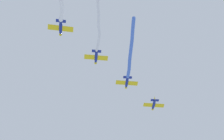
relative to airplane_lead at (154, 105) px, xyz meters
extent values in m
ellipsoid|color=navy|center=(0.09, -0.04, -0.01)|extent=(4.12, 2.54, 0.85)
sphere|color=yellow|center=(-1.70, 0.80, -0.01)|extent=(0.96, 0.96, 0.72)
ellipsoid|color=black|center=(-0.38, 0.18, 0.31)|extent=(1.18, 0.96, 0.45)
cube|color=yellow|center=(-0.03, 0.02, -0.12)|extent=(3.86, 6.07, 0.11)
cube|color=navy|center=(1.67, -0.79, 0.06)|extent=(1.72, 2.47, 0.09)
cube|color=yellow|center=(1.59, -0.75, 0.51)|extent=(0.90, 0.51, 1.17)
ellipsoid|color=navy|center=(3.40, -11.39, 0.24)|extent=(4.12, 2.52, 0.85)
sphere|color=yellow|center=(1.61, -10.55, 0.24)|extent=(0.96, 0.96, 0.72)
ellipsoid|color=black|center=(2.93, -11.17, 0.56)|extent=(1.18, 0.95, 0.45)
cube|color=yellow|center=(3.27, -11.33, 0.13)|extent=(3.84, 6.07, 0.11)
cube|color=navy|center=(4.98, -12.13, 0.31)|extent=(1.72, 2.47, 0.09)
cube|color=yellow|center=(4.91, -12.09, 0.76)|extent=(0.90, 0.50, 1.17)
cylinder|color=#4C75DB|center=(6.49, -12.83, 0.11)|extent=(2.83, 1.90, 1.03)
cylinder|color=#4C75DB|center=(9.10, -14.18, 0.14)|extent=(3.27, 2.30, 1.10)
cylinder|color=#4C75DB|center=(11.73, -15.56, 0.44)|extent=(2.97, 1.98, 1.28)
cylinder|color=#4C75DB|center=(14.20, -16.76, 0.84)|extent=(2.97, 1.97, 1.31)
cylinder|color=#4C75DB|center=(16.71, -18.09, 1.04)|extent=(2.99, 2.20, 0.87)
cylinder|color=#4C75DB|center=(19.37, -19.56, 1.02)|extent=(3.17, 2.24, 0.88)
sphere|color=#4C75DB|center=(5.28, -12.27, 0.19)|extent=(0.86, 0.86, 0.86)
sphere|color=#4C75DB|center=(7.70, -13.40, 0.03)|extent=(0.86, 0.86, 0.86)
sphere|color=#4C75DB|center=(10.49, -14.95, 0.25)|extent=(0.86, 0.86, 0.86)
sphere|color=#4C75DB|center=(12.97, -16.17, 0.63)|extent=(0.86, 0.86, 0.86)
sphere|color=#4C75DB|center=(15.43, -17.36, 1.04)|extent=(0.86, 0.86, 0.86)
sphere|color=#4C75DB|center=(17.99, -18.81, 1.03)|extent=(0.86, 0.86, 0.86)
sphere|color=#4C75DB|center=(20.75, -20.30, 1.01)|extent=(0.86, 0.86, 0.86)
ellipsoid|color=navy|center=(6.71, -22.74, 0.49)|extent=(4.13, 2.50, 0.85)
sphere|color=yellow|center=(4.91, -21.92, 0.49)|extent=(0.96, 0.96, 0.72)
ellipsoid|color=black|center=(6.24, -22.52, 0.81)|extent=(1.18, 0.95, 0.45)
cube|color=yellow|center=(6.58, -22.68, 0.38)|extent=(3.80, 6.08, 0.11)
cube|color=navy|center=(8.30, -23.46, 0.56)|extent=(1.70, 2.48, 0.09)
cube|color=yellow|center=(8.22, -23.43, 1.01)|extent=(0.91, 0.50, 1.17)
cylinder|color=white|center=(9.90, -24.02, 0.62)|extent=(2.88, 1.44, 1.01)
cylinder|color=white|center=(12.23, -24.87, 0.80)|extent=(2.31, 1.46, 0.65)
cylinder|color=white|center=(14.21, -26.00, 0.85)|extent=(2.31, 1.91, 0.74)
cylinder|color=white|center=(16.32, -27.26, 0.79)|extent=(2.63, 1.68, 0.86)
cylinder|color=white|center=(18.62, -28.56, 0.68)|extent=(2.66, 2.04, 0.66)
sphere|color=white|center=(8.60, -23.60, 0.44)|extent=(0.64, 0.64, 0.64)
sphere|color=white|center=(11.20, -24.43, 0.79)|extent=(0.64, 0.64, 0.64)
sphere|color=white|center=(13.26, -25.31, 0.80)|extent=(0.64, 0.64, 0.64)
sphere|color=white|center=(15.17, -26.70, 0.89)|extent=(0.64, 0.64, 0.64)
sphere|color=white|center=(17.47, -27.81, 0.69)|extent=(0.64, 0.64, 0.64)
sphere|color=white|center=(19.78, -29.31, 0.67)|extent=(0.64, 0.64, 0.64)
ellipsoid|color=navy|center=(10.02, -34.09, 0.74)|extent=(4.16, 2.36, 0.85)
sphere|color=yellow|center=(8.19, -33.34, 0.74)|extent=(0.94, 0.94, 0.72)
ellipsoid|color=black|center=(9.54, -33.89, 1.06)|extent=(1.18, 0.92, 0.45)
cube|color=yellow|center=(9.89, -34.03, 0.63)|extent=(3.60, 6.12, 0.11)
cube|color=navy|center=(11.63, -34.75, 0.81)|extent=(1.63, 2.48, 0.09)
cube|color=yellow|center=(11.56, -34.72, 1.26)|extent=(0.92, 0.46, 1.17)
cylinder|color=white|center=(13.15, -35.27, 1.01)|extent=(2.95, 1.70, 1.64)
cylinder|color=white|center=(15.36, -36.35, 1.53)|extent=(2.70, 2.17, 1.45)
sphere|color=white|center=(11.94, -34.88, 0.69)|extent=(0.96, 0.96, 0.96)
sphere|color=white|center=(14.37, -35.66, 1.33)|extent=(0.96, 0.96, 0.96)
camera|label=1|loc=(47.45, -41.68, -58.87)|focal=46.53mm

